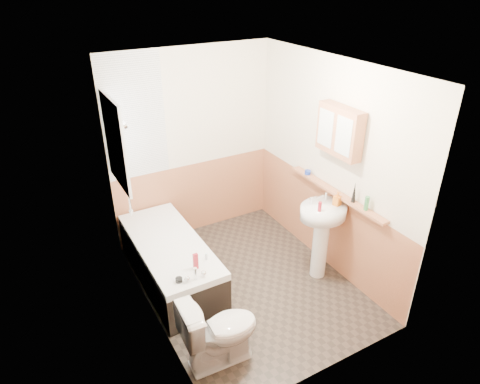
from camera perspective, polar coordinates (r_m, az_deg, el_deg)
name	(u,v)px	position (r m, az deg, el deg)	size (l,w,h in m)	color
floor	(246,283)	(5.15, 0.84, -12.09)	(2.80, 2.80, 0.00)	#2D2520
ceiling	(248,67)	(4.02, 1.09, 16.34)	(2.80, 2.80, 0.00)	white
wall_back	(192,146)	(5.60, -6.36, 6.17)	(2.20, 0.02, 2.50)	#EEE0C5
wall_front	(337,262)	(3.49, 12.80, -9.04)	(2.20, 0.02, 2.50)	#EEE0C5
wall_left	(144,216)	(4.07, -12.71, -3.19)	(0.02, 2.80, 2.50)	#EEE0C5
wall_right	(330,168)	(5.04, 11.94, 3.20)	(0.02, 2.80, 2.50)	#EEE0C5
wainscot_right	(323,223)	(5.38, 10.98, -4.12)	(0.01, 2.80, 1.00)	#B8724B
wainscot_front	(326,330)	(3.99, 11.41, -17.54)	(2.20, 0.01, 1.00)	#B8724B
wainscot_back	(196,197)	(5.90, -5.89, -0.68)	(2.20, 0.01, 1.00)	#B8724B
tile_cladding_left	(146,216)	(4.08, -12.42, -3.12)	(0.01, 2.80, 2.50)	white
tile_return_back	(134,117)	(5.19, -13.98, 9.63)	(0.75, 0.01, 1.50)	white
window	(116,143)	(4.75, -16.22, 6.35)	(0.03, 0.79, 0.99)	white
bathtub	(170,260)	(5.10, -9.26, -8.94)	(0.70, 1.70, 0.67)	black
shower_riser	(124,155)	(4.59, -15.16, 4.83)	(0.11, 0.08, 1.25)	silver
toilet	(220,331)	(4.10, -2.73, -18.03)	(0.41, 0.74, 0.72)	white
sink	(322,227)	(4.98, 10.87, -4.54)	(0.56, 0.45, 1.07)	white
pine_shelf	(335,192)	(4.95, 12.60, -0.05)	(0.10, 1.53, 0.03)	#B8724B
medicine_cabinet	(340,131)	(4.66, 13.13, 7.92)	(0.15, 0.59, 0.53)	#B8724B
foam_can	(367,203)	(4.62, 16.54, -1.46)	(0.05, 0.05, 0.15)	#388447
green_bottle	(354,192)	(4.72, 14.99, -0.02)	(0.05, 0.05, 0.24)	black
black_jar	(308,172)	(5.29, 9.02, 2.62)	(0.07, 0.07, 0.05)	#19339E
soap_bottle	(337,202)	(4.86, 12.81, -1.32)	(0.07, 0.16, 0.08)	orange
clear_bottle	(320,207)	(4.70, 10.59, -1.94)	(0.04, 0.04, 0.11)	maroon
blue_gel	(196,261)	(4.47, -5.94, -9.18)	(0.05, 0.03, 0.18)	maroon
cream_jar	(179,280)	(4.37, -8.15, -11.52)	(0.07, 0.07, 0.04)	black
orange_bottle	(206,257)	(4.61, -4.52, -8.59)	(0.03, 0.03, 0.08)	silver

